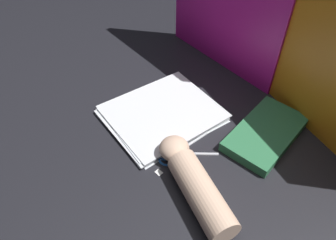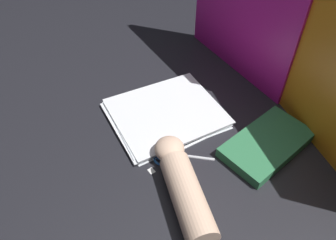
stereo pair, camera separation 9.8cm
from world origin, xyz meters
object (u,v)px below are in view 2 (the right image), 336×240
book_closed (267,144)px  scissors (172,153)px  hand_forearm (183,186)px  paper_stack (165,113)px

book_closed → scissors: bearing=-111.6°
scissors → hand_forearm: hand_forearm is taller
paper_stack → book_closed: size_ratio=1.15×
book_closed → scissors: size_ratio=1.62×
paper_stack → hand_forearm: size_ratio=1.06×
hand_forearm → book_closed: bearing=95.5°
book_closed → hand_forearm: 0.30m
book_closed → scissors: (-0.11, -0.27, -0.01)m
book_closed → hand_forearm: hand_forearm is taller
paper_stack → scissors: bearing=-20.1°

